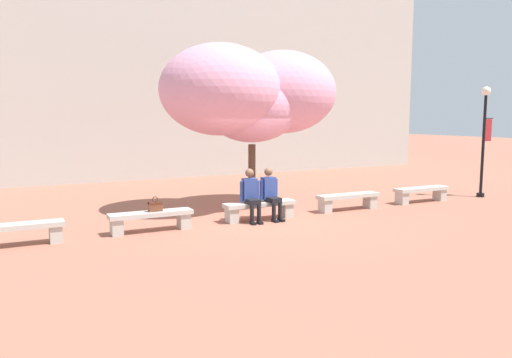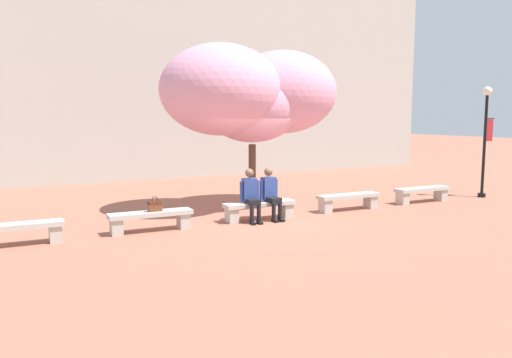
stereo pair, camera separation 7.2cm
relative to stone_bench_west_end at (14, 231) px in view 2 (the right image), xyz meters
The scene contains 12 objects.
ground_plane 5.51m from the stone_bench_west_end, ahead, with size 100.00×100.00×0.00m, color #9E604C.
building_facade 13.31m from the stone_bench_west_end, 63.70° to the left, with size 28.00×4.00×10.25m, color #B7B2A8.
stone_bench_west_end is the anchor object (origin of this frame).
stone_bench_near_west 2.75m from the stone_bench_west_end, ahead, with size 1.86×0.46×0.45m.
stone_bench_center 5.50m from the stone_bench_west_end, ahead, with size 1.86×0.46×0.45m.
stone_bench_near_east 8.25m from the stone_bench_west_end, ahead, with size 1.86×0.46×0.45m.
stone_bench_east_end 10.99m from the stone_bench_west_end, ahead, with size 1.86×0.46×0.45m.
person_seated_left 5.24m from the stone_bench_west_end, ahead, with size 0.51×0.71×1.29m.
person_seated_right 5.78m from the stone_bench_west_end, ahead, with size 0.51×0.69×1.29m.
handbag 2.86m from the stone_bench_west_end, ahead, with size 0.30×0.15×0.34m.
cherry_tree_main 6.86m from the stone_bench_west_end, 14.70° to the left, with size 5.15×3.28×4.46m.
lamp_post_with_banner 13.58m from the stone_bench_west_end, ahead, with size 0.54×0.28×3.48m.
Camera 2 is at (-5.72, -10.75, 2.54)m, focal length 35.00 mm.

